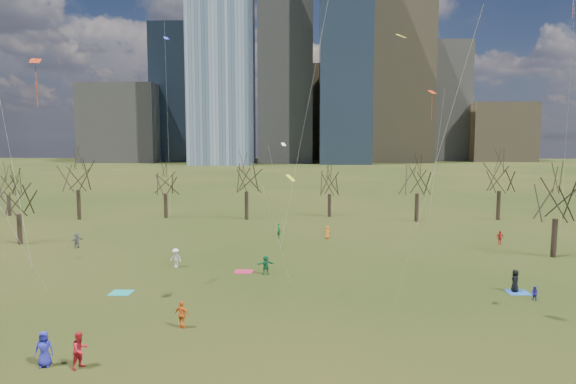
{
  "coord_description": "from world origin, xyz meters",
  "views": [
    {
      "loc": [
        1.66,
        -32.58,
        11.81
      ],
      "look_at": [
        0.0,
        12.0,
        7.0
      ],
      "focal_mm": 32.0,
      "sensor_mm": 36.0,
      "label": 1
    }
  ],
  "objects_px": {
    "person_4": "(182,315)",
    "blanket_navy": "(518,292)",
    "blanket_crimson": "(244,272)",
    "person_0": "(44,349)",
    "person_2": "(80,350)",
    "blanket_teal": "(121,293)"
  },
  "relations": [
    {
      "from": "blanket_navy",
      "to": "person_4",
      "type": "bearing_deg",
      "value": -161.03
    },
    {
      "from": "blanket_crimson",
      "to": "person_0",
      "type": "xyz_separation_m",
      "value": [
        -7.98,
        -18.99,
        0.92
      ]
    },
    {
      "from": "blanket_navy",
      "to": "person_2",
      "type": "height_order",
      "value": "person_2"
    },
    {
      "from": "person_2",
      "to": "person_0",
      "type": "bearing_deg",
      "value": 116.1
    },
    {
      "from": "person_4",
      "to": "blanket_navy",
      "type": "bearing_deg",
      "value": -139.01
    },
    {
      "from": "blanket_crimson",
      "to": "person_2",
      "type": "xyz_separation_m",
      "value": [
        -6.05,
        -19.09,
        0.94
      ]
    },
    {
      "from": "blanket_teal",
      "to": "blanket_crimson",
      "type": "height_order",
      "value": "same"
    },
    {
      "from": "blanket_teal",
      "to": "blanket_crimson",
      "type": "relative_size",
      "value": 1.0
    },
    {
      "from": "blanket_navy",
      "to": "person_4",
      "type": "relative_size",
      "value": 0.94
    },
    {
      "from": "person_0",
      "to": "blanket_navy",
      "type": "bearing_deg",
      "value": 13.16
    },
    {
      "from": "blanket_crimson",
      "to": "person_4",
      "type": "distance_m",
      "value": 13.63
    },
    {
      "from": "blanket_crimson",
      "to": "person_0",
      "type": "height_order",
      "value": "person_0"
    },
    {
      "from": "blanket_teal",
      "to": "blanket_navy",
      "type": "relative_size",
      "value": 1.0
    },
    {
      "from": "blanket_teal",
      "to": "person_2",
      "type": "relative_size",
      "value": 0.84
    },
    {
      "from": "person_0",
      "to": "person_4",
      "type": "bearing_deg",
      "value": 32.02
    },
    {
      "from": "blanket_teal",
      "to": "blanket_navy",
      "type": "distance_m",
      "value": 30.22
    },
    {
      "from": "blanket_crimson",
      "to": "person_2",
      "type": "bearing_deg",
      "value": -107.57
    },
    {
      "from": "blanket_crimson",
      "to": "person_2",
      "type": "distance_m",
      "value": 20.05
    },
    {
      "from": "person_0",
      "to": "blanket_teal",
      "type": "bearing_deg",
      "value": 81.0
    },
    {
      "from": "blanket_navy",
      "to": "blanket_crimson",
      "type": "distance_m",
      "value": 22.25
    },
    {
      "from": "blanket_navy",
      "to": "person_2",
      "type": "distance_m",
      "value": 30.95
    },
    {
      "from": "person_2",
      "to": "person_4",
      "type": "xyz_separation_m",
      "value": [
        3.87,
        5.66,
        -0.1
      ]
    }
  ]
}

